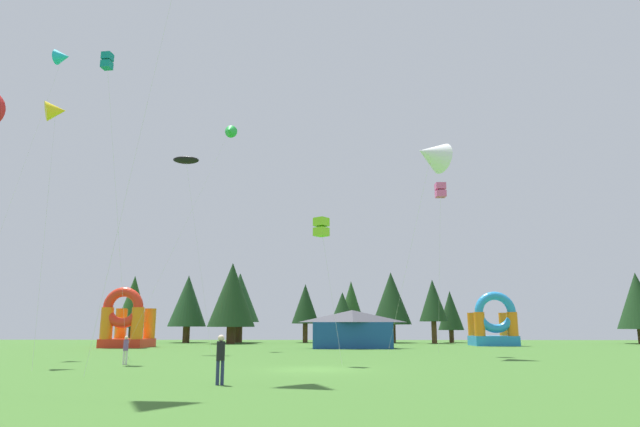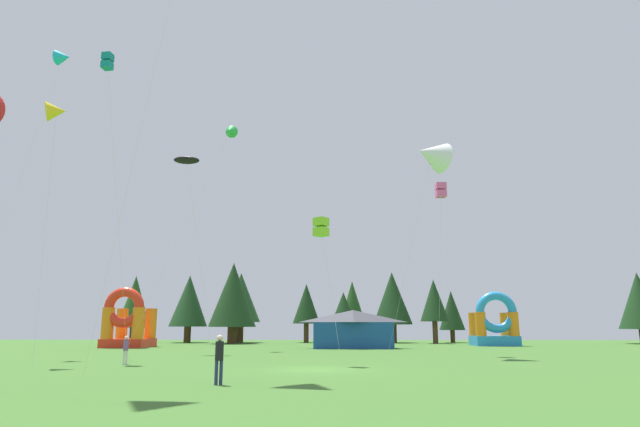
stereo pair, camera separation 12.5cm
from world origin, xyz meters
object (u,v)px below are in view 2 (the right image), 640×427
Objects in this scene: kite_green_delta at (230,131)px; person_near_camera at (219,355)px; kite_white_delta at (431,155)px; inflatable_blue_arch at (495,326)px; kite_yellow_delta at (56,111)px; kite_teal_box at (107,62)px; person_midfield at (126,347)px; kite_lime_box at (321,227)px; festival_tent at (353,329)px; kite_pink_box at (441,190)px; inflatable_orange_dome at (128,325)px; kite_cyan_delta at (63,58)px; kite_black_parafoil at (187,160)px.

person_near_camera is at bearing -78.61° from kite_green_delta.
kite_white_delta is 27.98m from inflatable_blue_arch.
kite_teal_box reaches higher than kite_yellow_delta.
inflatable_blue_arch reaches higher than person_midfield.
kite_lime_box reaches higher than festival_tent.
person_near_camera is (-12.67, -21.64, -11.62)m from kite_pink_box.
kite_yellow_delta is at bearing -81.19° from inflatable_orange_dome.
kite_yellow_delta is at bearing -5.21° from person_midfield.
inflatable_orange_dome is (-3.76, 24.27, -13.10)m from kite_yellow_delta.
kite_cyan_delta is 4.01× the size of inflatable_orange_dome.
kite_pink_box is (9.22, 10.81, 4.87)m from kite_lime_box.
person_midfield is 26.95m from festival_tent.
kite_white_delta reaches higher than person_near_camera.
person_near_camera is (8.58, -24.19, -15.09)m from kite_black_parafoil.
person_midfield is at bearing -4.27° from kite_yellow_delta.
kite_pink_box is 0.80× the size of kite_black_parafoil.
kite_green_delta is 1.37× the size of kite_white_delta.
festival_tent is at bearing 50.22° from kite_yellow_delta.
kite_pink_box is at bearing -61.10° from festival_tent.
kite_green_delta reaches higher than person_midfield.
kite_lime_box is 4.66× the size of person_near_camera.
kite_lime_box is 0.38× the size of kite_green_delta.
festival_tent is (13.45, 23.33, 0.89)m from person_midfield.
kite_green_delta is 16.43m from kite_cyan_delta.
kite_yellow_delta is 12.20m from kite_cyan_delta.
kite_teal_box is at bearing -109.39° from kite_black_parafoil.
inflatable_orange_dome is at bearing -170.89° from inflatable_blue_arch.
kite_teal_box is 20.53m from person_midfield.
kite_white_delta reaches higher than kite_lime_box.
kite_white_delta is 2.74× the size of inflatable_blue_arch.
kite_yellow_delta is 8.93× the size of person_near_camera.
kite_green_delta is at bearing 70.43° from kite_teal_box.
festival_tent is (23.46, 14.80, -21.44)m from kite_cyan_delta.
person_midfield is at bearing -43.92° from kite_teal_box.
kite_yellow_delta is 0.76× the size of kite_teal_box.
festival_tent is at bearing 118.90° from kite_pink_box.
kite_cyan_delta reaches higher than person_midfield.
kite_lime_box reaches higher than inflatable_blue_arch.
kite_black_parafoil is at bearing -89.53° from person_near_camera.
kite_cyan_delta is at bearing -175.13° from kite_pink_box.
kite_pink_box is 24.23m from inflatable_blue_arch.
kite_black_parafoil is at bearing 70.61° from kite_teal_box.
kite_green_delta reaches higher than inflatable_blue_arch.
kite_lime_box reaches higher than inflatable_orange_dome.
kite_cyan_delta reaches higher than kite_teal_box.
kite_pink_box is at bearing 49.56° from kite_lime_box.
kite_pink_box is at bearing -152.13° from person_midfield.
kite_pink_box is at bearing 15.68° from kite_teal_box.
person_near_camera is at bearing -39.76° from kite_yellow_delta.
kite_yellow_delta is 1.00× the size of kite_white_delta.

